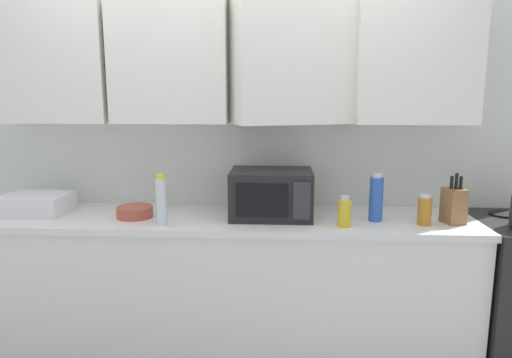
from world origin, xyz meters
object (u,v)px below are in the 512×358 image
Objects in this scene: bottle_yellow_mustard at (344,212)px; bottle_clear_tall at (161,201)px; microwave at (271,194)px; knife_block at (454,205)px; bottle_amber_vinegar at (424,210)px; bottle_blue_cleaner at (376,198)px; bowl_ceramic_small at (135,212)px; dish_rack at (36,204)px.

bottle_clear_tall reaches higher than bottle_yellow_mustard.
microwave is 1.66× the size of knife_block.
bottle_amber_vinegar is at bearing -8.44° from microwave.
bottle_clear_tall is (-1.01, -0.02, 0.06)m from bottle_yellow_mustard.
knife_block reaches higher than bottle_amber_vinegar.
bowl_ceramic_small is at bearing 179.89° from bottle_blue_cleaner.
bottle_clear_tall is at bearing -13.63° from dish_rack.
knife_block is at bearing -0.85° from bowl_ceramic_small.
bottle_blue_cleaner is at bearing 33.22° from bottle_yellow_mustard.
bottle_blue_cleaner reaches higher than bowl_ceramic_small.
microwave is 1.73× the size of bottle_blue_cleaner.
bottle_blue_cleaner reaches higher than bottle_yellow_mustard.
bottle_clear_tall is (0.83, -0.20, 0.08)m from dish_rack.
bottle_amber_vinegar is (-0.17, -0.04, -0.02)m from knife_block.
bottle_yellow_mustard is at bearing -172.20° from bottle_amber_vinegar.
bottle_amber_vinegar is 1.67m from bowl_ceramic_small.
microwave is 1.26× the size of dish_rack.
knife_block and bottle_clear_tall have the same top height.
bottle_clear_tall is 0.28m from bowl_ceramic_small.
bowl_ceramic_small is at bearing -4.53° from dish_rack.
dish_rack is at bearing 178.21° from knife_block.
bottle_amber_vinegar is at bearing -2.97° from dish_rack.
bottle_clear_tall reaches higher than bottle_amber_vinegar.
bottle_yellow_mustard is (1.85, -0.18, 0.02)m from dish_rack.
dish_rack is 2.48m from knife_block.
microwave is 0.82m from bowl_ceramic_small.
microwave is 0.64m from bottle_clear_tall.
bottle_blue_cleaner reaches higher than bottle_amber_vinegar.
knife_block is at bearing -1.79° from dish_rack.
dish_rack is 1.32× the size of bottle_clear_tall.
dish_rack is (-1.44, -0.01, -0.08)m from microwave.
bottle_yellow_mustard is at bearing -5.60° from dish_rack.
knife_block is (1.03, -0.09, -0.04)m from microwave.
knife_block is 1.37× the size of bowl_ceramic_small.
bottle_blue_cleaner is (0.20, 0.13, 0.05)m from bottle_yellow_mustard.
bottle_clear_tall is at bearing -172.96° from bottle_blue_cleaner.
microwave reaches higher than bottle_blue_cleaner.
bottle_amber_vinegar is at bearing -14.59° from bottle_blue_cleaner.
knife_block is at bearing 9.42° from bottle_yellow_mustard.
bottle_yellow_mustard reaches higher than dish_rack.
bottle_yellow_mustard is 0.46m from bottle_amber_vinegar.
dish_rack is 2.23× the size of bottle_amber_vinegar.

